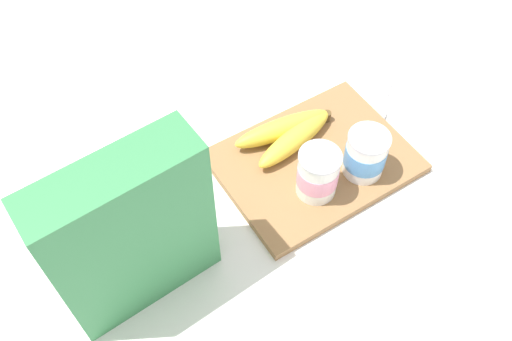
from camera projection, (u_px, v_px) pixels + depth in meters
name	position (u px, v px, depth m)	size (l,w,h in m)	color
ground_plane	(314.00, 164.00, 0.92)	(2.40, 2.40, 0.00)	silver
cutting_board	(314.00, 161.00, 0.91)	(0.30, 0.23, 0.01)	olive
cereal_box	(131.00, 235.00, 0.69)	(0.21, 0.07, 0.26)	#38844C
yogurt_cup_front	(366.00, 154.00, 0.86)	(0.07, 0.07, 0.08)	white
yogurt_cup_back	(318.00, 174.00, 0.84)	(0.06, 0.06, 0.08)	white
banana_bunch	(288.00, 133.00, 0.91)	(0.18, 0.09, 0.04)	yellow
spoon	(383.00, 104.00, 0.99)	(0.12, 0.09, 0.01)	silver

